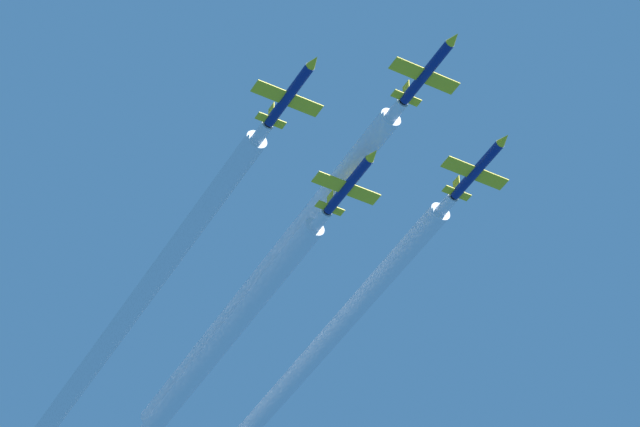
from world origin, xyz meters
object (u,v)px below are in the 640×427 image
(jet_lead, at_px, (428,70))
(jet_slot, at_px, (350,183))
(jet_right_wingman, at_px, (291,93))
(jet_left_wingman, at_px, (479,168))

(jet_lead, xyz_separation_m, jet_slot, (0.84, -16.77, -4.12))
(jet_right_wingman, xyz_separation_m, jet_slot, (-12.22, -7.90, -1.90))
(jet_left_wingman, distance_m, jet_slot, 15.47)
(jet_left_wingman, relative_size, jet_slot, 1.00)
(jet_right_wingman, bearing_deg, jet_slot, -147.12)
(jet_lead, height_order, jet_right_wingman, jet_lead)
(jet_lead, xyz_separation_m, jet_left_wingman, (-12.23, -8.68, -2.37))
(jet_left_wingman, height_order, jet_right_wingman, jet_right_wingman)
(jet_left_wingman, height_order, jet_slot, jet_left_wingman)
(jet_slot, bearing_deg, jet_right_wingman, 32.88)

